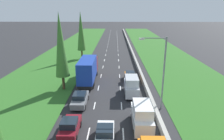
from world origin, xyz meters
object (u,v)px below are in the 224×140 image
white_hatchback_centre_lane (105,134)px  orange_hatchback_right_lane (130,76)px  maroon_hatchback_left_lane (70,127)px  poplar_tree_second (61,45)px  silver_van_right_lane (131,86)px  street_light_mast (161,69)px  grey_sedan_left_lane (80,99)px  blue_box_truck_left_lane (88,70)px  poplar_tree_third (81,31)px  white_van_right_lane (142,116)px

white_hatchback_centre_lane → orange_hatchback_right_lane: (3.48, 16.79, 0.00)m
maroon_hatchback_left_lane → poplar_tree_second: 13.61m
silver_van_right_lane → street_light_mast: size_ratio=0.54×
maroon_hatchback_left_lane → silver_van_right_lane: size_ratio=0.80×
silver_van_right_lane → grey_sedan_left_lane: bearing=-154.7°
blue_box_truck_left_lane → orange_hatchback_right_lane: bearing=5.0°
silver_van_right_lane → street_light_mast: 6.44m
maroon_hatchback_left_lane → poplar_tree_second: (-3.59, 11.62, 6.10)m
maroon_hatchback_left_lane → grey_sedan_left_lane: 6.38m
poplar_tree_third → street_light_mast: (13.91, -26.37, -1.68)m
silver_van_right_lane → poplar_tree_second: 11.93m
white_van_right_lane → poplar_tree_second: (-10.83, 10.33, 5.54)m
grey_sedan_left_lane → orange_hatchback_right_lane: 11.66m
white_van_right_lane → orange_hatchback_right_lane: bearing=90.9°
street_light_mast → blue_box_truck_left_lane: bearing=136.6°
grey_sedan_left_lane → blue_box_truck_left_lane: size_ratio=0.48×
orange_hatchback_right_lane → poplar_tree_third: bearing=124.2°
silver_van_right_lane → grey_sedan_left_lane: size_ratio=1.09×
white_hatchback_centre_lane → grey_sedan_left_lane: (-3.66, 7.57, -0.02)m
maroon_hatchback_left_lane → blue_box_truck_left_lane: blue_box_truck_left_lane is taller
maroon_hatchback_left_lane → poplar_tree_second: bearing=107.2°
maroon_hatchback_left_lane → grey_sedan_left_lane: size_ratio=0.87×
maroon_hatchback_left_lane → white_van_right_lane: bearing=10.1°
white_hatchback_centre_lane → poplar_tree_second: (-7.13, 12.81, 6.10)m
white_van_right_lane → blue_box_truck_left_lane: (-7.40, 13.69, 0.78)m
poplar_tree_second → poplar_tree_third: size_ratio=1.00×
maroon_hatchback_left_lane → street_light_mast: 12.13m
maroon_hatchback_left_lane → white_hatchback_centre_lane: bearing=-18.6°
white_van_right_lane → poplar_tree_second: size_ratio=0.42×
blue_box_truck_left_lane → silver_van_right_lane: bearing=-37.5°
silver_van_right_lane → poplar_tree_third: (-10.82, 22.21, 5.52)m
white_van_right_lane → poplar_tree_second: 15.96m
silver_van_right_lane → orange_hatchback_right_lane: (0.22, 5.95, -0.56)m
poplar_tree_second → street_light_mast: poplar_tree_second is taller
white_van_right_lane → white_hatchback_centre_lane: white_van_right_lane is taller
white_hatchback_centre_lane → poplar_tree_third: 34.44m
maroon_hatchback_left_lane → street_light_mast: size_ratio=0.43×
white_van_right_lane → orange_hatchback_right_lane: size_ratio=1.26×
grey_sedan_left_lane → blue_box_truck_left_lane: 8.71m
grey_sedan_left_lane → orange_hatchback_right_lane: orange_hatchback_right_lane is taller
poplar_tree_third → street_light_mast: bearing=-62.2°
orange_hatchback_right_lane → poplar_tree_third: size_ratio=0.33×
maroon_hatchback_left_lane → blue_box_truck_left_lane: 15.04m
orange_hatchback_right_lane → white_van_right_lane: bearing=-89.1°
white_van_right_lane → maroon_hatchback_left_lane: white_van_right_lane is taller
white_van_right_lane → poplar_tree_third: bearing=110.2°
white_hatchback_centre_lane → silver_van_right_lane: silver_van_right_lane is taller
orange_hatchback_right_lane → poplar_tree_second: size_ratio=0.33×
maroon_hatchback_left_lane → street_light_mast: bearing=29.0°
grey_sedan_left_lane → poplar_tree_second: 8.78m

